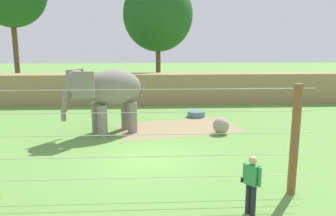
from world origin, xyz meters
The scene contains 9 objects.
ground_plane centered at (0.00, 0.00, 0.00)m, with size 120.00×120.00×0.00m, color #609342.
dirt_patch centered at (1.69, 4.85, 0.00)m, with size 6.54×3.68×0.01m, color #937F5B.
embankment_wall centered at (0.00, 12.41, 1.13)m, with size 36.00×1.80×2.26m, color #997F56.
elephant centered at (-2.02, 3.89, 2.21)m, with size 4.14×3.03×3.34m.
enrichment_ball centered at (3.77, 3.53, 0.42)m, with size 0.85×0.85×0.85m, color gray.
cable_fence centered at (0.00, -3.42, 1.74)m, with size 10.03×0.26×3.46m.
zookeeper centered at (2.87, -4.60, 0.93)m, with size 0.47×0.50×1.67m.
water_tub centered at (3.03, 7.50, 0.18)m, with size 1.10×1.10×0.35m.
tree_far_left centered at (0.93, 18.62, 7.02)m, with size 6.36×6.36×10.38m.
Camera 1 is at (0.15, -12.94, 4.69)m, focal length 35.76 mm.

